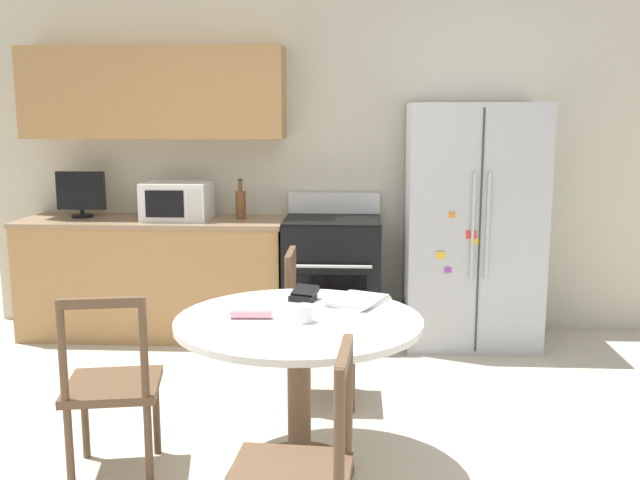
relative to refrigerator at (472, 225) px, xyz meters
The scene contains 15 objects.
back_wall 1.62m from the refrigerator, 166.47° to the left, with size 5.20×0.44×2.60m.
kitchen_counter 2.43m from the refrigerator, behind, with size 2.00×0.64×0.90m.
refrigerator is the anchor object (origin of this frame).
oven_range 1.10m from the refrigerator, behind, with size 0.71×0.68×1.08m.
microwave 2.20m from the refrigerator, behind, with size 0.49×0.39×0.28m.
countertop_tv 2.97m from the refrigerator, behind, with size 0.37×0.16×0.35m.
counter_bottle 1.73m from the refrigerator, behind, with size 0.08×0.08×0.30m.
dining_table 2.35m from the refrigerator, 118.04° to the right, with size 1.14×1.14×0.75m.
dining_chair_far 1.65m from the refrigerator, 131.60° to the right, with size 0.42×0.42×0.90m.
dining_chair_near 3.13m from the refrigerator, 109.31° to the right, with size 0.45×0.45×0.90m.
dining_chair_left 2.94m from the refrigerator, 132.27° to the right, with size 0.49×0.49×0.90m.
candle_glass 2.37m from the refrigerator, 116.78° to the right, with size 0.09×0.09×0.08m.
folded_napkin 2.45m from the refrigerator, 122.36° to the right, with size 0.19×0.06×0.05m.
wallet 2.05m from the refrigerator, 122.42° to the right, with size 0.16×0.16×0.07m.
mail_stack 1.96m from the refrigerator, 115.01° to the right, with size 0.35×0.37×0.02m.
Camera 1 is at (0.36, -2.97, 1.67)m, focal length 40.00 mm.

